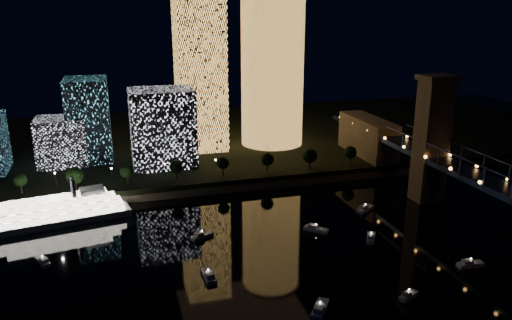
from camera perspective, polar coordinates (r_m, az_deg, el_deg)
The scene contains 10 objects.
ground at distance 143.90m, azimuth 8.15°, elevation -14.14°, with size 520.00×520.00×0.00m, color black.
far_bank at distance 285.78m, azimuth -4.92°, elevation 2.41°, with size 420.00×160.00×5.00m, color black.
seawall at distance 213.36m, azimuth -0.78°, elevation -2.89°, with size 420.00×6.00×3.00m, color #6B5E4C.
tower_cylindrical at distance 259.43m, azimuth 1.88°, elevation 10.04°, with size 34.00×34.00×75.22m.
tower_rectangular at distance 251.66m, azimuth -6.39°, elevation 9.49°, with size 23.08×23.08×73.44m, color #FAB150.
midrise_blocks at distance 238.24m, azimuth -17.71°, elevation 3.35°, with size 99.68×42.42×38.27m.
riverboat at distance 192.84m, azimuth -22.48°, elevation -5.61°, with size 54.97×20.03×16.24m.
motorboats at distance 151.62m, azimuth 4.19°, elevation -11.92°, with size 129.77×77.61×2.78m.
esplanade_trees at distance 210.71m, azimuth -9.13°, elevation -0.80°, with size 165.99×6.98×8.99m.
street_lamps at distance 216.45m, azimuth -10.36°, elevation -0.78°, with size 132.70×0.70×5.65m.
Camera 1 is at (-52.75, -111.65, 73.87)m, focal length 35.00 mm.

